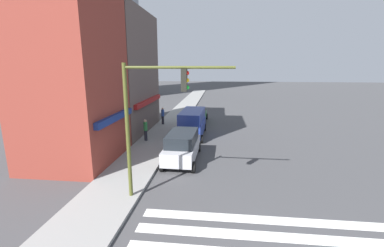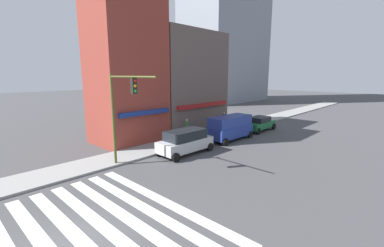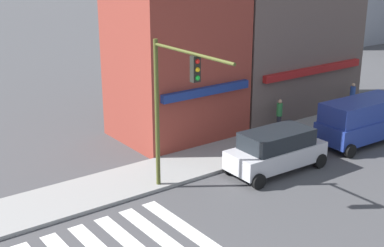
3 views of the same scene
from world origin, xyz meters
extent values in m
cube|color=silver|center=(3.16, 0.00, 0.00)|extent=(0.59, 10.80, 0.01)
cube|color=silver|center=(4.21, 0.00, 0.00)|extent=(0.59, 10.80, 0.01)
cube|color=maroon|center=(9.85, 11.50, 7.07)|extent=(6.16, 5.00, 14.15)
cube|color=navy|center=(9.85, 8.85, 3.00)|extent=(5.24, 0.30, 0.40)
cube|color=brown|center=(17.66, 11.50, 5.49)|extent=(9.20, 5.00, 10.99)
cube|color=maroon|center=(17.66, 8.85, 3.00)|extent=(7.82, 0.30, 0.40)
cylinder|color=#474C1E|center=(5.37, 6.40, 3.17)|extent=(0.18, 0.18, 6.33)
cylinder|color=#474C1E|center=(5.37, 4.04, 6.13)|extent=(0.12, 4.72, 0.12)
cube|color=black|center=(5.37, 3.80, 5.61)|extent=(0.32, 0.24, 0.95)
sphere|color=red|center=(5.37, 3.67, 5.90)|extent=(0.18, 0.18, 0.18)
sphere|color=#EAAD14|center=(5.37, 3.67, 5.60)|extent=(0.18, 0.18, 0.18)
sphere|color=green|center=(5.37, 3.67, 5.30)|extent=(0.18, 0.18, 0.18)
cube|color=#B7B7BC|center=(10.61, 4.70, 0.77)|extent=(4.75, 2.02, 0.85)
cube|color=black|center=(10.61, 4.70, 1.56)|extent=(3.33, 1.83, 0.75)
cylinder|color=black|center=(8.67, 5.65, 0.34)|extent=(0.68, 0.22, 0.68)
cylinder|color=black|center=(8.67, 3.75, 0.34)|extent=(0.68, 0.22, 0.68)
cylinder|color=black|center=(12.56, 5.65, 0.34)|extent=(0.68, 0.22, 0.68)
cylinder|color=black|center=(12.56, 3.75, 0.34)|extent=(0.68, 0.22, 0.68)
cube|color=navy|center=(16.77, 4.70, 0.84)|extent=(5.06, 2.15, 1.00)
cube|color=navy|center=(16.77, 4.70, 1.84)|extent=(4.80, 1.98, 1.00)
cylinder|color=black|center=(14.68, 5.70, 0.34)|extent=(0.68, 0.22, 0.68)
cylinder|color=black|center=(14.68, 3.70, 0.34)|extent=(0.68, 0.22, 0.68)
cylinder|color=black|center=(18.86, 5.70, 0.34)|extent=(0.68, 0.22, 0.68)
cylinder|color=black|center=(18.86, 3.70, 0.34)|extent=(0.68, 0.22, 0.68)
cube|color=#1E6638|center=(22.52, 4.70, 0.69)|extent=(4.43, 1.87, 0.70)
cube|color=black|center=(22.52, 4.70, 1.31)|extent=(2.45, 1.69, 0.55)
cylinder|color=black|center=(20.73, 5.60, 0.34)|extent=(0.68, 0.22, 0.68)
cylinder|color=black|center=(20.73, 3.80, 0.34)|extent=(0.68, 0.22, 0.68)
cylinder|color=black|center=(24.32, 5.60, 0.34)|extent=(0.68, 0.22, 0.68)
cylinder|color=black|center=(24.32, 3.80, 0.34)|extent=(0.68, 0.22, 0.68)
cylinder|color=#23232D|center=(14.44, 8.31, 0.57)|extent=(0.26, 0.26, 0.85)
cylinder|color=#2D7A3D|center=(14.44, 8.31, 1.35)|extent=(0.32, 0.32, 0.70)
sphere|color=tan|center=(14.44, 8.31, 1.81)|extent=(0.22, 0.22, 0.22)
cylinder|color=#23232D|center=(20.62, 8.26, 0.57)|extent=(0.26, 0.26, 0.85)
cylinder|color=#2D4C9E|center=(20.62, 8.26, 1.35)|extent=(0.32, 0.32, 0.70)
sphere|color=tan|center=(20.62, 8.26, 1.81)|extent=(0.22, 0.22, 0.22)
camera|label=1|loc=(-5.47, 2.28, 6.19)|focal=24.00mm
camera|label=2|loc=(-3.48, -9.32, 6.25)|focal=24.00mm
camera|label=3|loc=(-5.80, -11.14, 9.75)|focal=50.00mm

